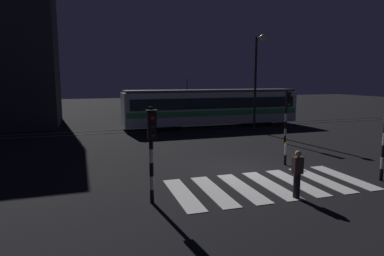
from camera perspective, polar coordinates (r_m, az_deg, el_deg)
The scene contains 10 objects.
ground_plane at distance 15.62m, azimuth 8.59°, elevation -7.12°, with size 120.00×120.00×0.00m, color black.
rail_near at distance 27.13m, azimuth -3.58°, elevation -0.35°, with size 80.00×0.12×0.03m, color #59595E.
rail_far at distance 28.50m, azimuth -4.33°, elevation 0.07°, with size 80.00×0.12×0.03m, color #59595E.
crosswalk_zebra at distance 13.64m, azimuth 13.21°, elevation -9.52°, with size 7.93×3.79×0.02m.
traffic_light_corner_near_left at distance 10.93m, azimuth -6.98°, elevation -2.20°, with size 0.36×0.42×3.27m.
traffic_light_corner_far_right at distance 21.96m, azimuth 16.05°, elevation 3.19°, with size 0.36×0.42×3.44m.
street_lamp_trackside_right at distance 26.22m, azimuth 11.16°, elevation 9.42°, with size 0.44×1.21×7.41m.
tram at distance 28.84m, azimuth 3.53°, elevation 3.64°, with size 15.56×2.58×4.15m.
pedestrian_waiting_at_kerb at distance 12.26m, azimuth 17.66°, elevation -7.53°, with size 0.36×0.24×1.71m.
bollard_island_edge at distance 16.80m, azimuth 15.78°, elevation -4.27°, with size 0.12×0.12×1.11m.
Camera 1 is at (-6.95, -13.35, 4.17)m, focal length 30.98 mm.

